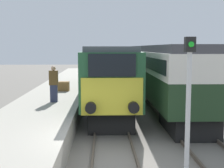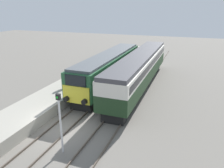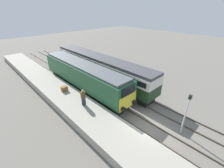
{
  "view_description": "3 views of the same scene",
  "coord_description": "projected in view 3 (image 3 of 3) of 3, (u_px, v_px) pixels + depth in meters",
  "views": [
    {
      "loc": [
        -0.38,
        -9.56,
        3.7
      ],
      "look_at": [
        0.0,
        2.82,
        2.26
      ],
      "focal_mm": 50.0,
      "sensor_mm": 36.0,
      "label": 1
    },
    {
      "loc": [
        8.61,
        -11.98,
        8.62
      ],
      "look_at": [
        1.7,
        6.82,
        1.6
      ],
      "focal_mm": 35.0,
      "sensor_mm": 36.0,
      "label": 2
    },
    {
      "loc": [
        -9.77,
        -5.12,
        10.15
      ],
      "look_at": [
        1.7,
        6.82,
        1.6
      ],
      "focal_mm": 24.0,
      "sensor_mm": 36.0,
      "label": 3
    }
  ],
  "objects": [
    {
      "name": "platform_left",
      "position": [
        73.0,
        104.0,
        16.83
      ],
      "size": [
        3.5,
        50.0,
        0.93
      ],
      "color": "#9E998C",
      "rests_on": "ground_plane"
    },
    {
      "name": "locomotive",
      "position": [
        83.0,
        75.0,
        19.76
      ],
      "size": [
        2.7,
        16.04,
        3.76
      ],
      "color": "black",
      "rests_on": "ground_plane"
    },
    {
      "name": "ground_plane",
      "position": [
        149.0,
        129.0,
        13.95
      ],
      "size": [
        120.0,
        120.0,
        0.0
      ],
      "primitive_type": "plane",
      "color": "slate"
    },
    {
      "name": "rails_near_track",
      "position": [
        112.0,
        106.0,
        17.12
      ],
      "size": [
        1.51,
        60.0,
        0.14
      ],
      "color": "#4C4238",
      "rests_on": "ground_plane"
    },
    {
      "name": "person_on_platform",
      "position": [
        83.0,
        97.0,
        15.38
      ],
      "size": [
        0.44,
        0.26,
        1.86
      ],
      "color": "#2D334C",
      "rests_on": "platform_left"
    },
    {
      "name": "passenger_carriage",
      "position": [
        99.0,
        66.0,
        22.23
      ],
      "size": [
        2.75,
        19.16,
        3.83
      ],
      "color": "black",
      "rests_on": "ground_plane"
    },
    {
      "name": "signal_post",
      "position": [
        186.0,
        112.0,
        12.53
      ],
      "size": [
        0.24,
        0.28,
        3.96
      ],
      "color": "silver",
      "rests_on": "ground_plane"
    },
    {
      "name": "rails_far_track",
      "position": [
        131.0,
        95.0,
        19.21
      ],
      "size": [
        1.5,
        60.0,
        0.14
      ],
      "color": "#4C4238",
      "rests_on": "ground_plane"
    },
    {
      "name": "luggage_crate",
      "position": [
        64.0,
        89.0,
        18.32
      ],
      "size": [
        0.7,
        0.56,
        0.6
      ],
      "color": "brown",
      "rests_on": "platform_left"
    }
  ]
}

